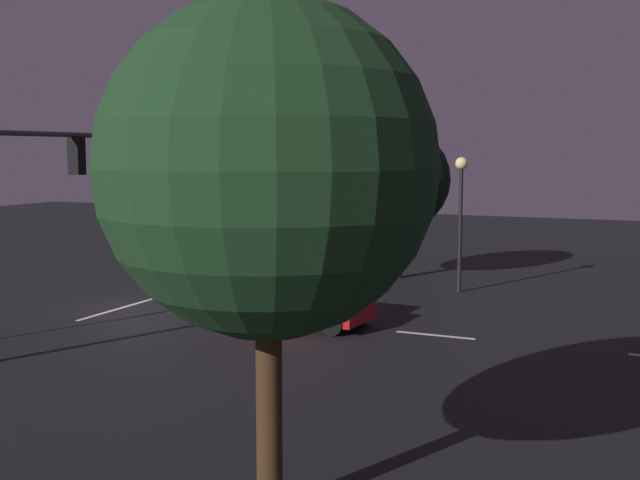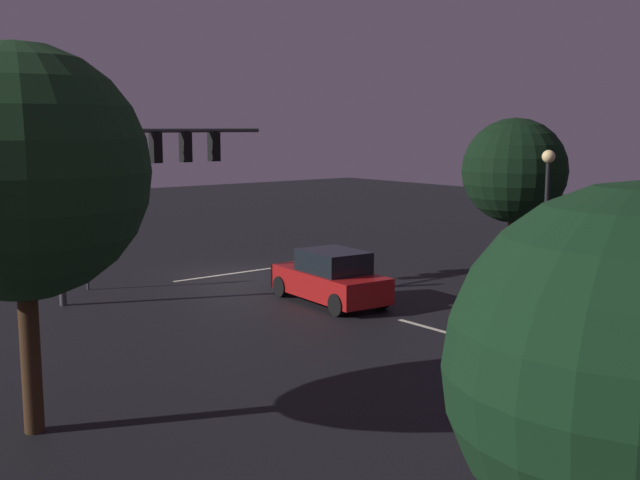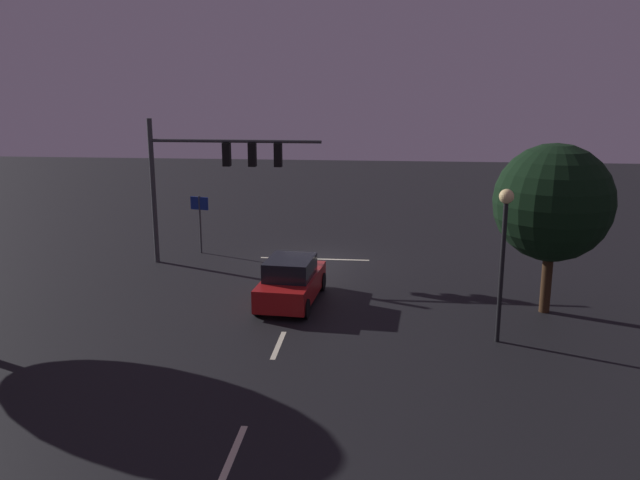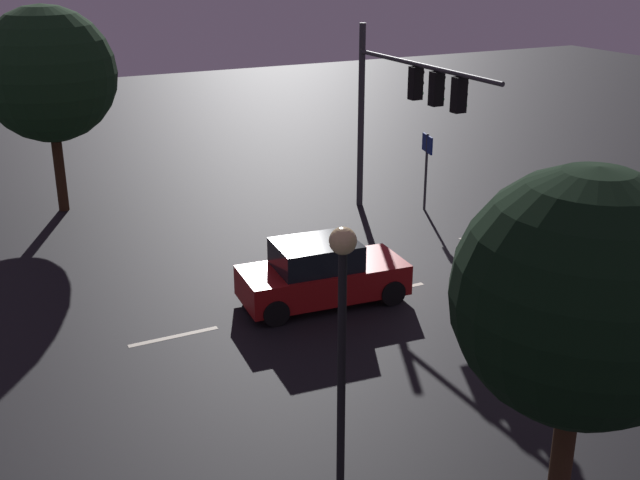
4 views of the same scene
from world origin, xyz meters
name	(u,v)px [view 2 (image 2 of 4)]	position (x,y,z in m)	size (l,w,h in m)	color
ground_plane	(235,274)	(0.00, 0.00, 0.00)	(80.00, 80.00, 0.00)	black
traffic_signal_assembly	(140,163)	(4.23, 1.00, 4.36)	(7.53, 0.47, 6.37)	#383A3D
lane_dash_far	(298,292)	(0.00, 4.00, 0.00)	(2.20, 0.16, 0.01)	beige
lane_dash_mid	(427,327)	(0.00, 10.00, 0.00)	(2.20, 0.16, 0.01)	beige
lane_dash_near	(627,382)	(0.00, 16.00, 0.00)	(2.20, 0.16, 0.01)	beige
stop_bar	(233,273)	(0.00, -0.19, 0.00)	(5.00, 0.16, 0.01)	beige
car_approaching	(331,278)	(0.19, 5.95, 0.80)	(2.20, 4.48, 1.70)	maroon
street_lamp_left_kerb	(547,192)	(-6.71, 9.03, 3.37)	(0.44, 0.44, 4.79)	black
route_sign	(86,233)	(5.46, -0.77, 1.97)	(0.89, 0.27, 2.73)	#383A3D
tree_left_near	(514,171)	(-8.80, 6.06, 3.88)	(4.01, 4.01, 5.90)	#382314
tree_right_near	(20,173)	(11.10, 10.68, 4.75)	(4.53, 4.53, 7.03)	#382314
tree_right_far	(635,375)	(9.51, 21.34, 3.51)	(3.21, 3.21, 5.14)	#382314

